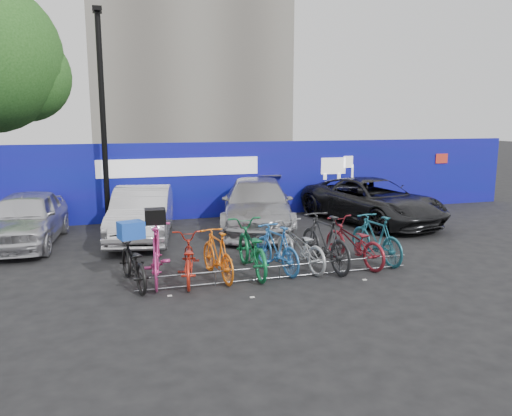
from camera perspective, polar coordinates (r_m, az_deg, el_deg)
name	(u,v)px	position (r m, az deg, el deg)	size (l,w,h in m)	color
ground	(270,271)	(10.51, 1.64, -7.19)	(100.00, 100.00, 0.00)	black
hoarding	(212,180)	(15.95, -5.11, 3.21)	(22.00, 0.18, 2.40)	#0A1891
lamppost	(103,114)	(14.91, -17.12, 10.28)	(0.25, 0.50, 6.11)	black
bike_rack	(280,272)	(9.92, 2.74, -7.29)	(5.60, 0.03, 0.30)	#595B60
car_0	(26,218)	(13.73, -24.82, -1.08)	(1.60, 3.97, 1.35)	silver
car_1	(142,213)	(13.45, -12.89, -0.61)	(1.43, 4.09, 1.35)	silver
car_2	(257,205)	(14.24, 0.13, 0.36)	(1.97, 4.84, 1.41)	#9F9FA4
car_3	(372,201)	(15.53, 13.11, 0.81)	(2.23, 4.83, 1.34)	black
bike_0	(132,262)	(9.77, -13.94, -6.02)	(0.61, 1.76, 0.92)	black
bike_1	(156,253)	(9.86, -11.30, -5.06)	(0.55, 1.93, 1.16)	#CA3581
bike_2	(188,259)	(9.81, -7.80, -5.78)	(0.60, 1.73, 0.91)	red
bike_3	(218,254)	(9.91, -4.42, -5.31)	(0.47, 1.65, 0.99)	orange
bike_4	(251,248)	(10.21, -0.56, -4.59)	(0.71, 2.03, 1.07)	#0F6837
bike_5	(277,248)	(10.33, 2.38, -4.60)	(0.47, 1.67, 1.00)	blue
bike_6	(300,246)	(10.59, 5.03, -4.35)	(0.65, 1.85, 0.97)	#9FA2A6
bike_7	(325,241)	(10.62, 7.89, -3.75)	(0.56, 1.99, 1.19)	#252528
bike_8	(354,242)	(11.02, 11.09, -3.86)	(0.66, 1.90, 1.00)	maroon
bike_9	(376,238)	(11.33, 13.58, -3.37)	(0.50, 1.78, 1.07)	#1D5D6E
cargo_crate	(131,230)	(9.62, -14.10, -2.46)	(0.45, 0.34, 0.32)	blue
cargo_topcase	(155,216)	(9.69, -11.45, -0.93)	(0.39, 0.35, 0.29)	black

